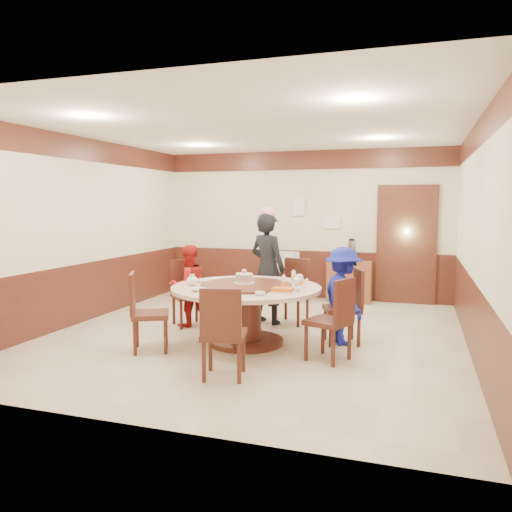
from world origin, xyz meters
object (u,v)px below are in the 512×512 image
(birthday_cake, at_px, (244,278))
(shrimp_platter, at_px, (283,291))
(tv_stand, at_px, (281,285))
(television, at_px, (281,262))
(thermos, at_px, (352,251))
(side_cabinet, at_px, (350,281))
(person_red, at_px, (188,286))
(banquet_table, at_px, (246,303))
(person_blue, at_px, (343,296))
(person_standing, at_px, (268,268))

(birthday_cake, xyz_separation_m, shrimp_platter, (0.61, -0.37, -0.07))
(tv_stand, relative_size, television, 1.23)
(thermos, bearing_deg, side_cabinet, 180.00)
(shrimp_platter, xyz_separation_m, thermos, (0.35, 3.55, 0.16))
(person_red, bearing_deg, side_cabinet, -177.60)
(person_red, bearing_deg, thermos, -177.97)
(banquet_table, relative_size, tv_stand, 2.26)
(birthday_cake, bearing_deg, shrimp_platter, -30.88)
(tv_stand, bearing_deg, thermos, 1.29)
(birthday_cake, relative_size, television, 0.39)
(person_blue, bearing_deg, person_standing, 22.37)
(tv_stand, bearing_deg, birthday_cake, -83.43)
(person_blue, height_order, television, person_blue)
(television, xyz_separation_m, thermos, (1.33, 0.03, 0.24))
(shrimp_platter, xyz_separation_m, tv_stand, (-0.98, 3.52, -0.53))
(person_blue, relative_size, tv_stand, 1.48)
(birthday_cake, bearing_deg, person_standing, 91.16)
(side_cabinet, bearing_deg, tv_stand, -178.68)
(shrimp_platter, distance_m, tv_stand, 3.69)
(banquet_table, bearing_deg, person_standing, 93.29)
(person_standing, distance_m, birthday_cake, 1.12)
(person_standing, distance_m, side_cabinet, 2.32)
(banquet_table, bearing_deg, tv_stand, 97.26)
(banquet_table, distance_m, thermos, 3.38)
(person_red, xyz_separation_m, television, (0.72, 2.56, 0.10))
(person_standing, bearing_deg, side_cabinet, -92.16)
(person_red, bearing_deg, person_standing, 157.19)
(shrimp_platter, bearing_deg, person_red, 150.64)
(banquet_table, distance_m, person_standing, 1.21)
(shrimp_platter, height_order, side_cabinet, shrimp_platter)
(tv_stand, xyz_separation_m, television, (0.00, 0.00, 0.45))
(thermos, bearing_deg, shrimp_platter, -95.65)
(shrimp_platter, bearing_deg, person_standing, 113.14)
(person_blue, distance_m, television, 3.24)
(shrimp_platter, bearing_deg, birthday_cake, 149.12)
(banquet_table, relative_size, thermos, 5.05)
(tv_stand, bearing_deg, person_blue, -60.60)
(shrimp_platter, bearing_deg, television, 105.53)
(television, height_order, side_cabinet, television)
(person_standing, relative_size, television, 2.41)
(person_red, height_order, thermos, person_red)
(birthday_cake, distance_m, shrimp_platter, 0.72)
(person_standing, height_order, side_cabinet, person_standing)
(tv_stand, bearing_deg, person_red, -105.68)
(banquet_table, xyz_separation_m, side_cabinet, (0.89, 3.22, -0.16))
(person_standing, distance_m, person_red, 1.21)
(person_red, relative_size, television, 1.74)
(side_cabinet, bearing_deg, thermos, 0.00)
(person_standing, distance_m, tv_stand, 2.14)
(birthday_cake, xyz_separation_m, tv_stand, (-0.36, 3.15, -0.59))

